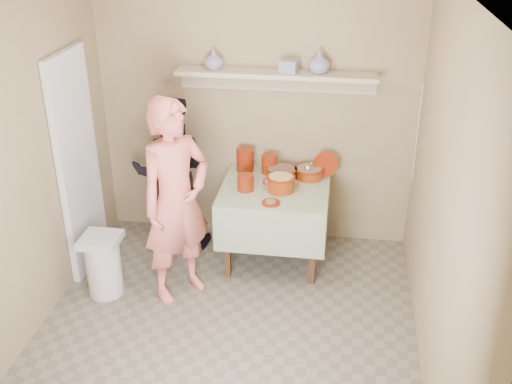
% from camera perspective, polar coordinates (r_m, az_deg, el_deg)
% --- Properties ---
extents(ground, '(3.50, 3.50, 0.00)m').
position_cam_1_polar(ground, '(4.82, -3.16, -14.06)').
color(ground, '#6F6557').
rests_on(ground, ground).
extents(tile_panel, '(0.06, 0.70, 2.00)m').
position_cam_1_polar(tile_panel, '(5.49, -16.57, 2.48)').
color(tile_panel, silver).
rests_on(tile_panel, ground).
extents(plate_stack_a, '(0.17, 0.17, 0.22)m').
position_cam_1_polar(plate_stack_a, '(5.69, -1.05, 3.07)').
color(plate_stack_a, '#671907').
rests_on(plate_stack_a, serving_table).
extents(plate_stack_b, '(0.15, 0.15, 0.18)m').
position_cam_1_polar(plate_stack_b, '(5.65, 1.29, 2.68)').
color(plate_stack_b, '#671907').
rests_on(plate_stack_b, serving_table).
extents(bowl_stack, '(0.15, 0.15, 0.15)m').
position_cam_1_polar(bowl_stack, '(5.32, -1.01, 0.91)').
color(bowl_stack, '#671907').
rests_on(bowl_stack, serving_table).
extents(empty_bowl, '(0.15, 0.15, 0.04)m').
position_cam_1_polar(empty_bowl, '(5.52, -0.97, 1.30)').
color(empty_bowl, '#671907').
rests_on(empty_bowl, serving_table).
extents(propped_lid, '(0.24, 0.13, 0.22)m').
position_cam_1_polar(propped_lid, '(5.61, 6.67, 2.64)').
color(propped_lid, '#671907').
rests_on(propped_lid, serving_table).
extents(vase_right, '(0.23, 0.23, 0.20)m').
position_cam_1_polar(vase_right, '(5.38, 6.04, 12.22)').
color(vase_right, navy).
rests_on(vase_right, wall_shelf).
extents(vase_left, '(0.24, 0.24, 0.18)m').
position_cam_1_polar(vase_left, '(5.49, -4.07, 12.47)').
color(vase_left, navy).
rests_on(vase_left, wall_shelf).
extents(ceramic_box, '(0.17, 0.14, 0.11)m').
position_cam_1_polar(ceramic_box, '(5.38, 3.14, 11.85)').
color(ceramic_box, navy).
rests_on(ceramic_box, wall_shelf).
extents(person_cook, '(0.74, 0.76, 1.76)m').
position_cam_1_polar(person_cook, '(4.93, -7.60, -0.93)').
color(person_cook, '#D9665D').
rests_on(person_cook, ground).
extents(person_helper, '(0.80, 0.66, 1.52)m').
position_cam_1_polar(person_helper, '(5.74, -8.15, 1.79)').
color(person_helper, black).
rests_on(person_helper, ground).
extents(room_shell, '(3.04, 3.54, 2.62)m').
position_cam_1_polar(room_shell, '(3.97, -3.73, 3.92)').
color(room_shell, '#97835C').
rests_on(room_shell, ground).
extents(serving_table, '(0.97, 0.97, 0.76)m').
position_cam_1_polar(serving_table, '(5.49, 1.84, -0.51)').
color(serving_table, '#4C2D16').
rests_on(serving_table, ground).
extents(cazuela_meat_a, '(0.30, 0.30, 0.10)m').
position_cam_1_polar(cazuela_meat_a, '(5.57, 2.43, 1.91)').
color(cazuela_meat_a, '#6A1F06').
rests_on(cazuela_meat_a, serving_table).
extents(cazuela_meat_b, '(0.28, 0.28, 0.10)m').
position_cam_1_polar(cazuela_meat_b, '(5.59, 5.10, 1.92)').
color(cazuela_meat_b, '#6A1F06').
rests_on(cazuela_meat_b, serving_table).
extents(ladle, '(0.08, 0.26, 0.19)m').
position_cam_1_polar(ladle, '(5.54, 4.98, 2.30)').
color(ladle, silver).
rests_on(ladle, cazuela_meat_b).
extents(cazuela_rice, '(0.33, 0.25, 0.14)m').
position_cam_1_polar(cazuela_rice, '(5.31, 2.37, 0.94)').
color(cazuela_rice, '#6A1F06').
rests_on(cazuela_rice, serving_table).
extents(front_plate, '(0.16, 0.16, 0.03)m').
position_cam_1_polar(front_plate, '(5.11, 1.43, -1.02)').
color(front_plate, '#671907').
rests_on(front_plate, serving_table).
extents(wall_shelf, '(1.80, 0.25, 0.21)m').
position_cam_1_polar(wall_shelf, '(5.46, 1.93, 10.99)').
color(wall_shelf, tan).
rests_on(wall_shelf, room_shell).
extents(trash_bin, '(0.32, 0.32, 0.56)m').
position_cam_1_polar(trash_bin, '(5.33, -14.31, -6.72)').
color(trash_bin, silver).
rests_on(trash_bin, ground).
extents(electrical_cord, '(0.01, 0.05, 0.90)m').
position_cam_1_polar(electrical_cord, '(5.44, 15.11, 5.32)').
color(electrical_cord, silver).
rests_on(electrical_cord, wall_shelf).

